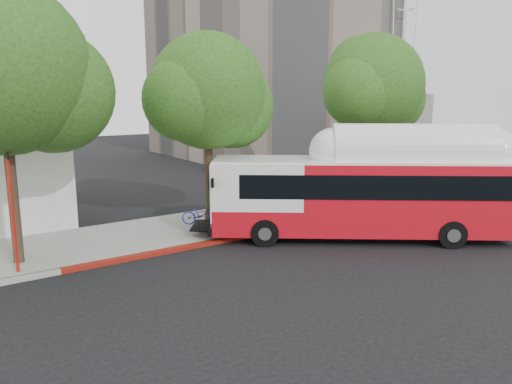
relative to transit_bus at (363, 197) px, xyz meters
The scene contains 10 objects.
ground 4.09m from the transit_bus, 163.17° to the right, with size 120.00×120.00×0.00m, color black.
sidewalk 6.70m from the transit_bus, 122.88° to the left, with size 60.00×5.00×0.15m, color gray.
curb_strip 4.84m from the transit_bus, 141.09° to the left, with size 60.00×0.30×0.15m, color gray.
red_curb_segment 7.31m from the transit_bus, 156.47° to the left, with size 10.00×0.32×0.16m, color maroon.
street_tree_left 13.72m from the transit_bus, 159.53° to the left, with size 6.67×5.80×9.74m.
street_tree_mid 7.66m from the transit_bus, 129.43° to the left, with size 5.75×5.00×8.62m.
street_tree_right 8.82m from the transit_bus, 38.99° to the left, with size 6.21×5.40×9.18m.
horizon_block 30.43m from the transit_bus, 29.42° to the left, with size 20.00×12.00×6.00m, color silver.
transit_bus is the anchor object (origin of this frame).
signal_pole 13.17m from the transit_bus, 165.07° to the left, with size 0.12×0.40×4.18m.
Camera 1 is at (-11.61, -13.15, 5.98)m, focal length 35.00 mm.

